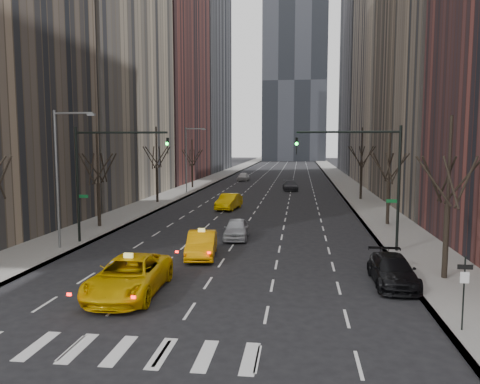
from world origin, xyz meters
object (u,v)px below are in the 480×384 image
(silver_sedan_ahead, at_px, (236,229))
(parked_suv_black, at_px, (393,271))
(taxi_sedan, at_px, (202,244))
(taxi_suv, at_px, (129,276))

(silver_sedan_ahead, xyz_separation_m, parked_suv_black, (9.26, -10.12, -0.01))
(silver_sedan_ahead, bearing_deg, taxi_sedan, -106.87)
(taxi_suv, xyz_separation_m, silver_sedan_ahead, (3.25, 13.26, -0.14))
(silver_sedan_ahead, distance_m, parked_suv_black, 13.71)
(taxi_sedan, height_order, parked_suv_black, taxi_sedan)
(taxi_suv, relative_size, silver_sedan_ahead, 1.46)
(taxi_sedan, bearing_deg, parked_suv_black, -29.41)
(taxi_suv, distance_m, silver_sedan_ahead, 13.65)
(silver_sedan_ahead, height_order, parked_suv_black, silver_sedan_ahead)
(taxi_suv, bearing_deg, parked_suv_black, 12.17)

